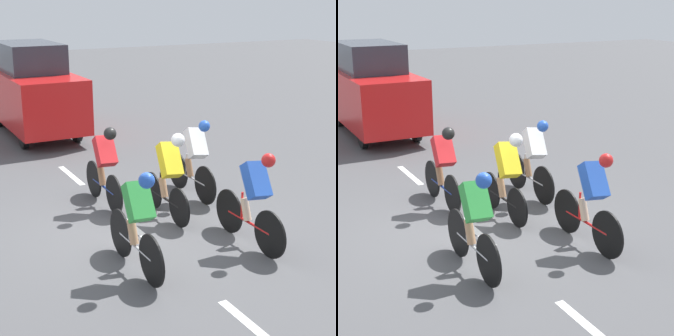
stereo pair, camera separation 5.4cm
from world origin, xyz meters
TOP-DOWN VIEW (x-y plane):
  - ground_plane at (0.00, 0.00)m, footprint 60.00×60.00m
  - lane_stripe_near at (0.00, 3.28)m, footprint 0.12×1.40m
  - lane_stripe_mid at (0.00, 0.08)m, footprint 0.12×1.40m
  - lane_stripe_far at (0.00, -3.12)m, footprint 0.12×1.40m
  - cyclist_yellow at (-0.69, -0.10)m, footprint 0.38×1.60m
  - cyclist_blue at (-1.29, 1.43)m, footprint 0.38×1.72m
  - cyclist_red at (0.02, -1.13)m, footprint 0.35×1.66m
  - cyclist_white at (-1.61, -0.81)m, footprint 0.39×1.69m
  - cyclist_green at (0.57, 1.39)m, footprint 0.35×1.69m
  - support_car at (-0.37, -7.16)m, footprint 1.70×4.39m

SIDE VIEW (x-z plane):
  - ground_plane at x=0.00m, z-range 0.00..0.00m
  - lane_stripe_near at x=0.00m, z-range 0.00..0.01m
  - lane_stripe_mid at x=0.00m, z-range 0.00..0.01m
  - lane_stripe_far at x=0.00m, z-range 0.00..0.01m
  - cyclist_green at x=0.57m, z-range 0.02..1.50m
  - cyclist_blue at x=-1.29m, z-range 0.02..1.51m
  - cyclist_white at x=-1.61m, z-range 0.02..1.51m
  - cyclist_red at x=0.02m, z-range 0.03..1.51m
  - cyclist_yellow at x=-0.69m, z-range 0.04..1.56m
  - support_car at x=-0.37m, z-range -0.02..2.39m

